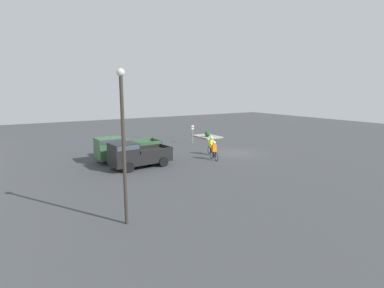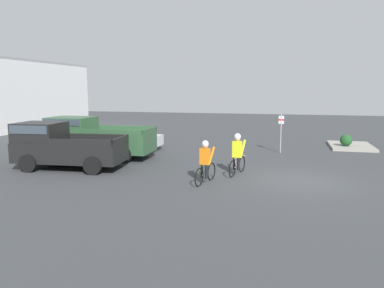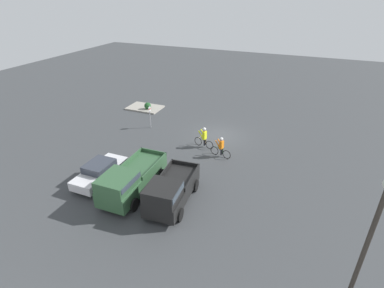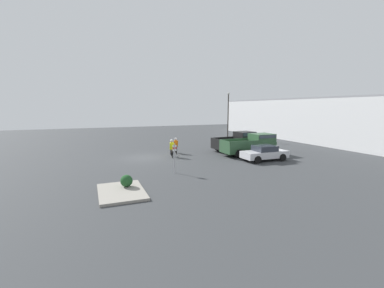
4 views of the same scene
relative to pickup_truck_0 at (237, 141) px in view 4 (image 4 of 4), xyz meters
name	(u,v)px [view 4 (image 4 of 4)]	position (x,y,z in m)	size (l,w,h in m)	color
ground_plane	(145,158)	(0.25, -10.46, -1.09)	(80.00, 80.00, 0.00)	#383A3D
warehouse_building	(355,120)	(0.25, 18.60, 1.97)	(44.75, 14.12, 6.12)	silver
pickup_truck_0	(237,141)	(0.00, 0.00, 0.00)	(2.52, 4.98, 2.10)	black
pickup_truck_1	(252,144)	(2.83, -0.03, 0.03)	(2.33, 5.57, 2.13)	#2D5133
sedan_0	(264,153)	(5.64, -0.58, -0.38)	(1.92, 4.25, 1.39)	silver
cyclist_0	(172,148)	(0.80, -7.93, -0.16)	(1.83, 0.56, 1.79)	black
cyclist_1	(176,145)	(-0.99, -6.93, -0.23)	(1.79, 0.56, 1.69)	black
fire_lane_sign	(175,155)	(6.85, -9.61, 0.25)	(0.06, 0.30, 2.21)	#9E9EA3
lamppost	(228,112)	(-9.35, 4.14, 3.01)	(0.36, 0.36, 7.01)	#2D2823
curb_island	(121,192)	(10.01, -13.84, -1.01)	(3.67, 2.51, 0.15)	gray
shrub	(127,181)	(9.40, -13.46, -0.57)	(0.72, 0.72, 0.72)	#1E4C23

